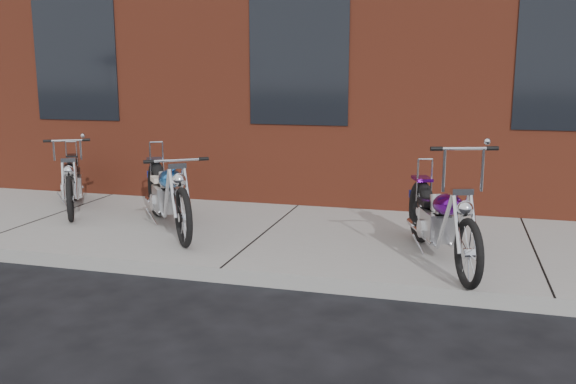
% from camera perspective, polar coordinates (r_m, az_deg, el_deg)
% --- Properties ---
extents(ground, '(120.00, 120.00, 0.00)m').
position_cam_1_polar(ground, '(6.00, -6.34, -8.48)').
color(ground, black).
rests_on(ground, ground).
extents(sidewalk, '(22.00, 3.00, 0.15)m').
position_cam_1_polar(sidewalk, '(7.33, -2.00, -4.20)').
color(sidewalk, '#9D9B98').
rests_on(sidewalk, ground).
extents(chopper_purple, '(0.84, 2.09, 1.22)m').
position_cam_1_polar(chopper_purple, '(6.26, 14.08, -2.77)').
color(chopper_purple, black).
rests_on(chopper_purple, sidewalk).
extents(chopper_blue, '(1.47, 1.87, 0.99)m').
position_cam_1_polar(chopper_blue, '(7.45, -11.19, -0.33)').
color(chopper_blue, black).
rests_on(chopper_blue, sidewalk).
extents(chopper_third, '(1.18, 1.76, 1.03)m').
position_cam_1_polar(chopper_third, '(8.90, -19.57, 0.77)').
color(chopper_third, black).
rests_on(chopper_third, sidewalk).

